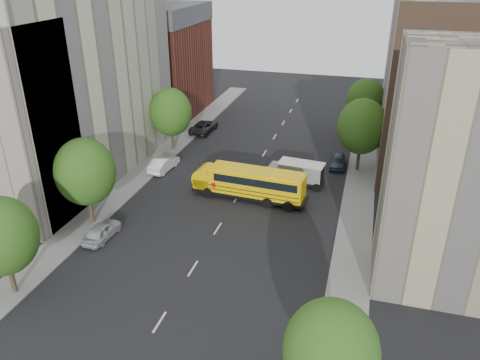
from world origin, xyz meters
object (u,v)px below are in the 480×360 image
at_px(street_tree_2, 171,112).
at_px(street_tree_3, 331,351).
at_px(street_tree_1, 85,172).
at_px(parked_car_4, 338,161).
at_px(school_bus, 248,182).
at_px(parked_car_1, 164,164).
at_px(street_tree_4, 362,127).
at_px(safari_truck, 297,172).
at_px(parked_car_2, 204,127).
at_px(street_tree_0, 1,236).
at_px(street_tree_5, 366,100).
at_px(parked_car_0, 102,231).

bearing_deg(street_tree_2, street_tree_3, -55.49).
distance_m(street_tree_1, street_tree_2, 18.00).
distance_m(street_tree_2, parked_car_4, 20.23).
bearing_deg(school_bus, parked_car_1, 164.02).
xyz_separation_m(street_tree_1, street_tree_4, (22.00, 18.00, 0.12)).
relative_size(safari_truck, parked_car_2, 1.09).
bearing_deg(parked_car_4, street_tree_3, -87.44).
bearing_deg(street_tree_3, parked_car_1, 128.15).
bearing_deg(street_tree_3, street_tree_2, 124.51).
distance_m(school_bus, parked_car_4, 12.68).
height_order(street_tree_0, school_bus, street_tree_0).
height_order(street_tree_0, street_tree_1, street_tree_1).
bearing_deg(street_tree_0, school_bus, 56.51).
relative_size(street_tree_5, parked_car_4, 1.85).
distance_m(street_tree_3, parked_car_4, 32.60).
height_order(street_tree_5, school_bus, street_tree_5).
bearing_deg(parked_car_4, street_tree_0, -126.30).
xyz_separation_m(street_tree_0, street_tree_4, (22.00, 28.00, 0.43)).
height_order(street_tree_1, safari_truck, street_tree_1).
height_order(street_tree_2, safari_truck, street_tree_2).
xyz_separation_m(street_tree_3, parked_car_0, (-19.80, 11.94, -3.75)).
xyz_separation_m(street_tree_2, parked_car_2, (1.40, 7.29, -4.07)).
distance_m(street_tree_5, parked_car_2, 21.50).
height_order(street_tree_1, parked_car_2, street_tree_1).
xyz_separation_m(street_tree_1, parked_car_1, (1.40, 12.22, -4.19)).
bearing_deg(parked_car_2, street_tree_4, 162.96).
height_order(street_tree_1, street_tree_4, street_tree_4).
xyz_separation_m(school_bus, parked_car_2, (-10.70, 16.99, -1.01)).
xyz_separation_m(school_bus, parked_car_0, (-9.90, -10.35, -1.06)).
bearing_deg(street_tree_0, parked_car_1, 86.40).
distance_m(safari_truck, parked_car_1, 14.72).
xyz_separation_m(street_tree_5, parked_car_4, (-2.20, -11.69, -4.01)).
distance_m(street_tree_5, parked_car_4, 12.55).
relative_size(street_tree_5, parked_car_0, 1.81).
relative_size(street_tree_5, parked_car_1, 1.63).
xyz_separation_m(street_tree_1, street_tree_2, (0.00, 18.00, -0.12)).
height_order(street_tree_1, street_tree_5, street_tree_1).
bearing_deg(parked_car_0, street_tree_3, 150.41).
relative_size(street_tree_1, street_tree_3, 1.11).
xyz_separation_m(street_tree_5, safari_truck, (-5.90, -17.21, -3.41)).
relative_size(street_tree_2, parked_car_2, 1.42).
bearing_deg(safari_truck, street_tree_1, -134.90).
bearing_deg(parked_car_2, safari_truck, 142.08).
height_order(street_tree_3, parked_car_4, street_tree_3).
bearing_deg(street_tree_3, parked_car_0, 148.91).
xyz_separation_m(parked_car_1, parked_car_2, (0.00, 13.06, -0.00)).
bearing_deg(parked_car_1, street_tree_1, 88.77).
bearing_deg(street_tree_0, street_tree_1, 90.00).
bearing_deg(safari_truck, street_tree_0, -118.61).
relative_size(street_tree_2, street_tree_4, 0.95).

